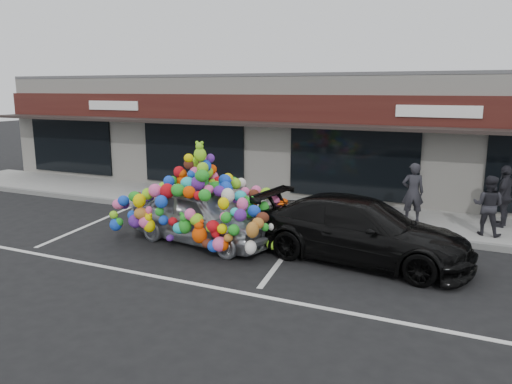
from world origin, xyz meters
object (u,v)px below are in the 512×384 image
at_px(pedestrian_b, 488,205).
at_px(black_sedan, 361,230).
at_px(pedestrian_c, 504,196).
at_px(pedestrian_a, 413,192).
at_px(toy_car, 203,209).

bearing_deg(pedestrian_b, black_sedan, 60.01).
xyz_separation_m(black_sedan, pedestrian_c, (2.93, 3.90, 0.28)).
bearing_deg(pedestrian_a, pedestrian_c, 174.78).
bearing_deg(pedestrian_c, black_sedan, -23.29).
relative_size(pedestrian_b, pedestrian_c, 0.92).
xyz_separation_m(toy_car, pedestrian_c, (6.85, 4.18, 0.14)).
height_order(pedestrian_a, pedestrian_c, pedestrian_c).
bearing_deg(pedestrian_b, pedestrian_c, -98.16).
xyz_separation_m(black_sedan, pedestrian_a, (0.64, 3.41, 0.27)).
height_order(toy_car, black_sedan, toy_car).
bearing_deg(toy_car, pedestrian_c, -49.12).
bearing_deg(toy_car, black_sedan, -76.39).
xyz_separation_m(pedestrian_a, pedestrian_c, (2.29, 0.49, 0.00)).
bearing_deg(pedestrian_c, pedestrian_b, -6.31).
distance_m(toy_car, black_sedan, 3.94).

